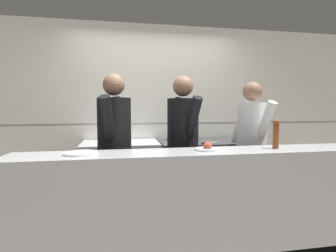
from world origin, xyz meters
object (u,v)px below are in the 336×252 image
at_px(stock_pot, 119,135).
at_px(chefs_knife, 208,143).
at_px(chef_line, 251,145).
at_px(mixing_bowl_steel, 185,139).
at_px(chef_sous, 183,144).
at_px(plated_dish_appetiser, 208,148).
at_px(plated_dish_main, 80,153).
at_px(chef_head_cook, 115,147).
at_px(pepper_mill, 276,133).
at_px(oven_range, 121,176).

height_order(stock_pot, chefs_knife, stock_pot).
bearing_deg(chef_line, mixing_bowl_steel, 118.18).
height_order(stock_pot, chef_sous, chef_sous).
xyz_separation_m(plated_dish_appetiser, chef_line, (0.75, 0.60, -0.07)).
xyz_separation_m(mixing_bowl_steel, plated_dish_main, (-1.24, -1.31, 0.06)).
xyz_separation_m(plated_dish_appetiser, chef_sous, (-0.09, 0.59, -0.05)).
relative_size(chef_head_cook, chef_line, 1.03).
bearing_deg(chef_line, chef_sous, 166.62).
distance_m(mixing_bowl_steel, chef_sous, 0.74).
bearing_deg(pepper_mill, chef_head_cook, 159.33).
bearing_deg(chef_line, chef_head_cook, 168.54).
bearing_deg(plated_dish_main, chef_line, 17.94).
relative_size(chefs_knife, plated_dish_appetiser, 1.27).
distance_m(plated_dish_main, chef_sous, 1.19).
distance_m(oven_range, chef_line, 1.74).
xyz_separation_m(plated_dish_main, chef_head_cook, (0.27, 0.55, -0.03)).
bearing_deg(plated_dish_appetiser, plated_dish_main, -179.57).
bearing_deg(chef_head_cook, chefs_knife, 38.04).
bearing_deg(stock_pot, plated_dish_main, -103.13).
height_order(plated_dish_main, chef_head_cook, chef_head_cook).
xyz_separation_m(oven_range, chefs_knife, (1.17, -0.18, 0.44)).
bearing_deg(chef_line, stock_pot, 141.81).
bearing_deg(pepper_mill, plated_dish_appetiser, 177.17).
xyz_separation_m(plated_dish_main, plated_dish_appetiser, (1.11, 0.01, 0.01)).
bearing_deg(chef_head_cook, stock_pot, 101.39).
relative_size(stock_pot, plated_dish_appetiser, 1.03).
height_order(chef_head_cook, chef_line, chef_head_cook).
distance_m(stock_pot, chef_sous, 1.02).
distance_m(plated_dish_main, pepper_mill, 1.78).
xyz_separation_m(chef_sous, chef_line, (0.84, 0.00, -0.03)).
bearing_deg(plated_dish_main, chef_head_cook, 63.72).
height_order(oven_range, plated_dish_appetiser, plated_dish_appetiser).
height_order(oven_range, stock_pot, stock_pot).
relative_size(stock_pot, pepper_mill, 0.85).
bearing_deg(mixing_bowl_steel, pepper_mill, -67.87).
height_order(mixing_bowl_steel, plated_dish_main, plated_dish_main).
relative_size(chef_head_cook, chef_sous, 1.00).
relative_size(plated_dish_appetiser, chef_head_cook, 0.13).
xyz_separation_m(stock_pot, mixing_bowl_steel, (0.93, -0.01, -0.07)).
height_order(oven_range, chef_line, chef_line).
height_order(oven_range, pepper_mill, pepper_mill).
xyz_separation_m(stock_pot, chef_sous, (0.72, -0.72, -0.05)).
bearing_deg(stock_pot, plated_dish_appetiser, -58.35).
bearing_deg(mixing_bowl_steel, plated_dish_appetiser, -95.30).
bearing_deg(mixing_bowl_steel, chef_head_cook, -141.62).
bearing_deg(plated_dish_appetiser, chef_head_cook, 147.60).
height_order(oven_range, chef_sous, chef_sous).
bearing_deg(oven_range, chef_head_cook, -94.96).
distance_m(oven_range, mixing_bowl_steel, 1.03).
distance_m(oven_range, pepper_mill, 2.05).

